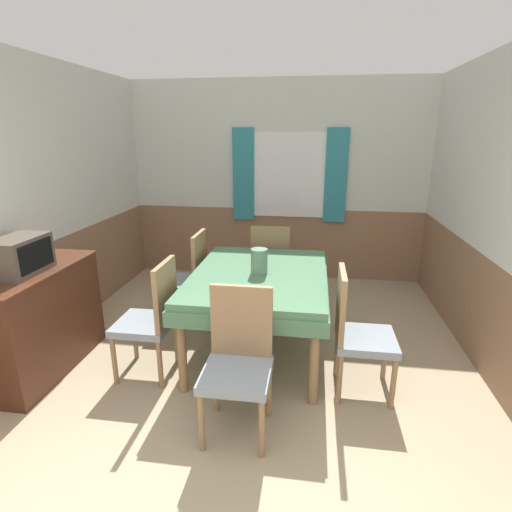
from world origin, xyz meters
TOP-DOWN VIEW (x-y plane):
  - wall_back at (0.01, 4.20)m, footprint 4.28×0.10m
  - wall_left at (-1.96, 2.09)m, footprint 0.05×4.58m
  - wall_right at (1.96, 2.09)m, footprint 0.05×4.58m
  - dining_table at (0.06, 2.10)m, footprint 1.18×1.56m
  - chair_left_far at (-0.75, 2.58)m, footprint 0.44×0.44m
  - chair_head_near at (0.06, 1.11)m, footprint 0.44×0.44m
  - chair_left_near at (-0.75, 1.62)m, footprint 0.44×0.44m
  - chair_head_window at (0.06, 3.09)m, footprint 0.44×0.44m
  - chair_right_near at (0.86, 1.62)m, footprint 0.44×0.44m
  - sideboard at (-1.70, 1.55)m, footprint 0.46×1.16m
  - tv at (-1.71, 1.47)m, footprint 0.29×0.45m
  - vase at (0.06, 2.08)m, footprint 0.14×0.14m

SIDE VIEW (x-z plane):
  - sideboard at x=-1.70m, z-range 0.01..0.90m
  - chair_left_far at x=-0.75m, z-range 0.03..1.01m
  - chair_head_near at x=0.06m, z-range 0.03..1.01m
  - chair_left_near at x=-0.75m, z-range 0.03..1.01m
  - chair_head_window at x=0.06m, z-range 0.03..1.01m
  - chair_right_near at x=0.86m, z-range 0.03..1.01m
  - dining_table at x=0.06m, z-range 0.28..1.05m
  - vase at x=0.06m, z-range 0.77..0.99m
  - tv at x=-1.71m, z-range 0.89..1.18m
  - wall_left at x=-1.96m, z-range 0.00..2.60m
  - wall_right at x=1.96m, z-range 0.00..2.60m
  - wall_back at x=0.01m, z-range 0.01..2.61m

